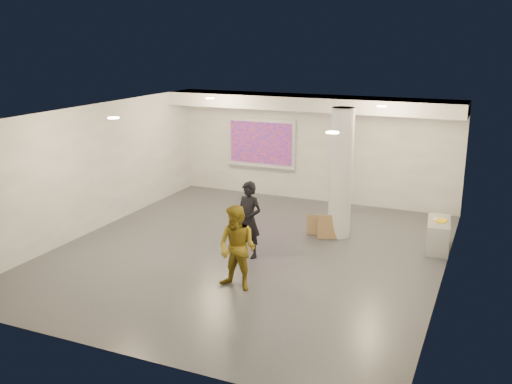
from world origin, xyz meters
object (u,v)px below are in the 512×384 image
at_px(column, 341,174).
at_px(man, 237,248).
at_px(credenza, 438,235).
at_px(projection_screen, 261,143).
at_px(woman, 249,220).

distance_m(column, man, 3.75).
bearing_deg(man, credenza, 55.80).
height_order(projection_screen, man, projection_screen).
bearing_deg(woman, column, 65.92).
height_order(credenza, woman, woman).
bearing_deg(man, column, 82.54).
distance_m(credenza, man, 4.79).
xyz_separation_m(projection_screen, man, (2.17, -6.22, -0.73)).
xyz_separation_m(projection_screen, credenza, (5.32, -2.64, -1.20)).
bearing_deg(woman, projection_screen, 120.74).
xyz_separation_m(credenza, man, (-3.15, -3.58, 0.47)).
bearing_deg(credenza, man, -136.96).
bearing_deg(column, credenza, 0.29).
bearing_deg(column, man, -104.64).
distance_m(projection_screen, credenza, 6.06).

